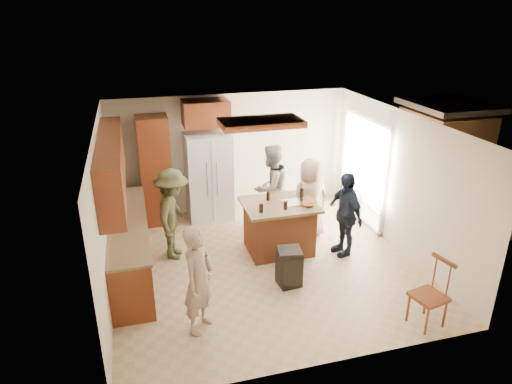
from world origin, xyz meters
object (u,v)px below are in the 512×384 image
object	(u,v)px
person_behind_left	(271,187)
kitchen_island	(279,227)
person_behind_right	(310,198)
person_front_left	(199,280)
person_side_right	(345,214)
spindle_chair	(430,296)
trash_bin	(289,267)
person_counter	(173,214)
refrigerator	(209,177)

from	to	relation	value
person_behind_left	kitchen_island	world-z (taller)	person_behind_left
person_behind_left	person_behind_right	distance (m)	0.81
person_front_left	person_side_right	bearing A→B (deg)	-25.44
person_behind_left	person_side_right	world-z (taller)	person_behind_left
spindle_chair	kitchen_island	bearing A→B (deg)	118.06
trash_bin	person_front_left	bearing A→B (deg)	-155.80
person_front_left	person_counter	world-z (taller)	person_counter
kitchen_island	trash_bin	size ratio (longest dim) A/B	2.03
person_behind_left	person_counter	distance (m)	2.07
person_counter	kitchen_island	distance (m)	1.88
person_counter	spindle_chair	bearing A→B (deg)	-113.40
person_front_left	spindle_chair	world-z (taller)	person_front_left
person_side_right	spindle_chair	world-z (taller)	person_side_right
person_behind_left	trash_bin	size ratio (longest dim) A/B	2.73
person_behind_left	spindle_chair	xyz separation A→B (m)	(1.21, -3.46, -0.41)
person_behind_left	person_counter	bearing A→B (deg)	-11.93
person_behind_right	person_behind_left	bearing A→B (deg)	-48.84
trash_bin	spindle_chair	world-z (taller)	spindle_chair
person_side_right	person_front_left	bearing A→B (deg)	-71.87
person_front_left	person_behind_right	bearing A→B (deg)	-10.18
person_front_left	person_counter	xyz separation A→B (m)	(-0.12, 2.06, 0.05)
kitchen_island	trash_bin	world-z (taller)	kitchen_island
person_front_left	refrigerator	bearing A→B (deg)	25.91
trash_bin	spindle_chair	size ratio (longest dim) A/B	0.63
person_behind_left	kitchen_island	xyz separation A→B (m)	(-0.13, -0.93, -0.39)
person_side_right	trash_bin	xyz separation A→B (m)	(-1.27, -0.70, -0.45)
person_front_left	trash_bin	bearing A→B (deg)	-27.60
person_side_right	spindle_chair	bearing A→B (deg)	-1.21
person_behind_left	kitchen_island	size ratio (longest dim) A/B	1.34
trash_bin	spindle_chair	bearing A→B (deg)	-43.10
person_counter	spindle_chair	distance (m)	4.26
person_counter	trash_bin	xyz separation A→B (m)	(1.64, -1.38, -0.50)
person_counter	refrigerator	world-z (taller)	refrigerator
spindle_chair	person_counter	bearing A→B (deg)	138.49
kitchen_island	person_counter	bearing A→B (deg)	171.18
person_behind_left	refrigerator	bearing A→B (deg)	-66.96
trash_bin	person_counter	bearing A→B (deg)	140.05
person_counter	refrigerator	xyz separation A→B (m)	(0.89, 1.45, 0.08)
person_behind_left	refrigerator	size ratio (longest dim) A/B	0.96
person_behind_right	person_counter	bearing A→B (deg)	-4.52
refrigerator	kitchen_island	world-z (taller)	refrigerator
person_counter	kitchen_island	xyz separation A→B (m)	(1.83, -0.28, -0.34)
person_behind_left	kitchen_island	bearing A→B (deg)	51.60
person_behind_left	person_side_right	size ratio (longest dim) A/B	1.12
refrigerator	trash_bin	xyz separation A→B (m)	(0.76, -2.83, -0.58)
person_side_right	person_counter	world-z (taller)	person_counter
person_behind_left	trash_bin	bearing A→B (deg)	50.76
person_front_left	person_counter	bearing A→B (deg)	41.51
person_side_right	refrigerator	xyz separation A→B (m)	(-2.03, 2.13, 0.13)
person_side_right	person_counter	xyz separation A→B (m)	(-2.91, 0.68, 0.05)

